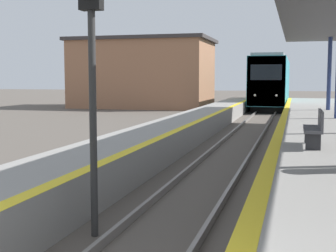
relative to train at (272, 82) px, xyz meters
name	(u,v)px	position (x,y,z in m)	size (l,w,h in m)	color
train	(272,82)	(0.00, 0.00, 0.00)	(2.82, 17.89, 4.55)	black
signal_near	(91,42)	(-1.05, -36.83, 0.90)	(0.36, 0.31, 4.61)	#2D2D2D
bench	(315,127)	(2.64, -31.55, -0.91)	(0.44, 1.60, 0.92)	#4C4C51
station_building	(143,73)	(-11.44, -2.80, 0.82)	(12.58, 7.93, 6.24)	#9E6B4C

